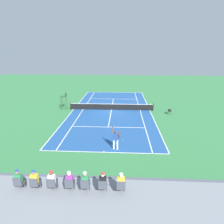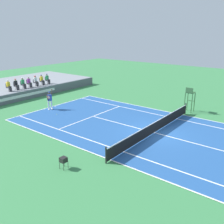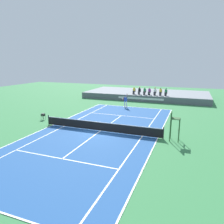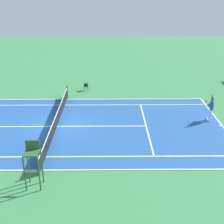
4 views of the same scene
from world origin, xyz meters
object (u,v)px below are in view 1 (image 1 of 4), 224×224
object	(u,v)px
spectator_seated_1	(103,183)
spectator_seated_0	(121,183)
spectator_seated_4	(53,181)
spectator_seated_6	(20,180)
umpire_chair	(64,99)
spectator_seated_3	(70,182)
ball_hopper	(170,110)
spectator_seated_5	(35,180)
tennis_player	(116,139)
tennis_ball	(123,140)
spectator_seated_2	(86,182)

from	to	relation	value
spectator_seated_1	spectator_seated_0	bearing A→B (deg)	180.00
spectator_seated_4	spectator_seated_6	xyz separation A→B (m)	(1.79, 0.00, 0.00)
umpire_chair	spectator_seated_1	bearing A→B (deg)	112.44
umpire_chair	spectator_seated_6	bearing A→B (deg)	99.18
spectator_seated_1	spectator_seated_4	size ratio (longest dim) A/B	1.00
spectator_seated_6	umpire_chair	distance (m)	17.97
spectator_seated_1	spectator_seated_3	bearing A→B (deg)	0.00
spectator_seated_4	spectator_seated_1	bearing A→B (deg)	180.00
spectator_seated_1	spectator_seated_4	distance (m)	2.67
ball_hopper	spectator_seated_0	bearing A→B (deg)	68.43
spectator_seated_5	tennis_player	distance (m)	7.66
ball_hopper	tennis_ball	bearing A→B (deg)	52.01
spectator_seated_3	tennis_ball	bearing A→B (deg)	-109.08
spectator_seated_1	spectator_seated_3	world-z (taller)	same
spectator_seated_1	tennis_ball	xyz separation A→B (m)	(-1.11, -8.22, -1.62)
spectator_seated_3	tennis_player	xyz separation A→B (m)	(-2.18, -6.47, -0.66)
spectator_seated_2	spectator_seated_4	world-z (taller)	same
spectator_seated_4	tennis_player	xyz separation A→B (m)	(-3.12, -6.47, -0.66)
spectator_seated_3	tennis_ball	xyz separation A→B (m)	(-2.84, -8.22, -1.62)
tennis_ball	umpire_chair	bearing A→B (deg)	-48.47
spectator_seated_3	spectator_seated_5	size ratio (longest dim) A/B	1.00
spectator_seated_2	spectator_seated_5	world-z (taller)	same
spectator_seated_5	spectator_seated_6	world-z (taller)	same
spectator_seated_5	umpire_chair	world-z (taller)	umpire_chair
spectator_seated_4	spectator_seated_2	bearing A→B (deg)	180.00
spectator_seated_2	umpire_chair	world-z (taller)	umpire_chair
spectator_seated_0	ball_hopper	distance (m)	17.46
spectator_seated_5	ball_hopper	world-z (taller)	spectator_seated_5
spectator_seated_4	spectator_seated_5	size ratio (longest dim) A/B	1.00
spectator_seated_1	ball_hopper	size ratio (longest dim) A/B	1.81
spectator_seated_0	spectator_seated_3	world-z (taller)	same
tennis_player	umpire_chair	bearing A→B (deg)	-55.39
spectator_seated_4	tennis_ball	distance (m)	9.19
spectator_seated_1	spectator_seated_5	world-z (taller)	same
spectator_seated_5	ball_hopper	xyz separation A→B (m)	(-10.94, -16.20, -1.08)
spectator_seated_1	spectator_seated_5	xyz separation A→B (m)	(3.59, 0.00, 0.00)
spectator_seated_1	spectator_seated_5	distance (m)	3.59
spectator_seated_5	tennis_player	xyz separation A→B (m)	(-4.04, -6.47, -0.66)
spectator_seated_2	ball_hopper	bearing A→B (deg)	-117.01
tennis_player	spectator_seated_2	bearing A→B (deg)	78.12
spectator_seated_4	ball_hopper	distance (m)	19.08
spectator_seated_5	tennis_ball	distance (m)	9.60
spectator_seated_1	spectator_seated_2	distance (m)	0.91
spectator_seated_5	tennis_player	world-z (taller)	spectator_seated_5
tennis_player	umpire_chair	world-z (taller)	umpire_chair
spectator_seated_0	tennis_player	world-z (taller)	spectator_seated_0
spectator_seated_2	spectator_seated_3	distance (m)	0.82
spectator_seated_3	spectator_seated_0	bearing A→B (deg)	180.00
spectator_seated_2	tennis_player	world-z (taller)	spectator_seated_2
tennis_player	tennis_ball	xyz separation A→B (m)	(-0.66, -1.74, -0.96)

